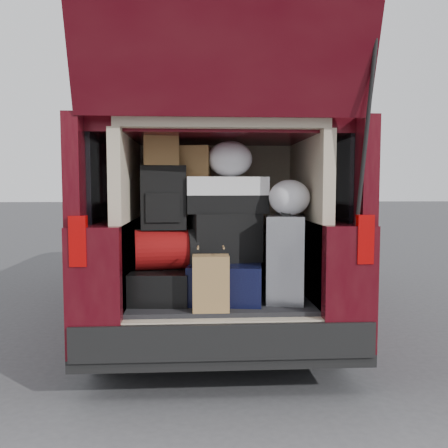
{
  "coord_description": "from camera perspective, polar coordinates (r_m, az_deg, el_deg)",
  "views": [
    {
      "loc": [
        -0.16,
        -3.15,
        1.34
      ],
      "look_at": [
        0.03,
        0.2,
        1.08
      ],
      "focal_mm": 38.0,
      "sensor_mm": 36.0,
      "label": 1
    }
  ],
  "objects": [
    {
      "name": "kraft_bag",
      "position": [
        3.03,
        -1.59,
        -7.12
      ],
      "size": [
        0.23,
        0.15,
        0.36
      ],
      "primitive_type": "cube",
      "rotation": [
        0.0,
        0.0,
        -0.01
      ],
      "color": "#9D7547",
      "rests_on": "load_floor"
    },
    {
      "name": "grocery_sack_lower",
      "position": [
        3.32,
        -7.62,
        8.82
      ],
      "size": [
        0.26,
        0.22,
        0.21
      ],
      "primitive_type": "cube",
      "rotation": [
        0.0,
        0.0,
        0.12
      ],
      "color": "brown",
      "rests_on": "backpack"
    },
    {
      "name": "load_floor",
      "position": [
        3.59,
        -0.58,
        -12.75
      ],
      "size": [
        1.24,
        1.05,
        0.55
      ],
      "primitive_type": "cube",
      "color": "black",
      "rests_on": "ground"
    },
    {
      "name": "black_hardshell",
      "position": [
        3.38,
        -7.4,
        -7.16
      ],
      "size": [
        0.43,
        0.57,
        0.22
      ],
      "primitive_type": "cube",
      "rotation": [
        0.0,
        0.0,
        -0.07
      ],
      "color": "black",
      "rests_on": "load_floor"
    },
    {
      "name": "plastic_bag_right",
      "position": [
        3.26,
        7.87,
        3.16
      ],
      "size": [
        0.33,
        0.31,
        0.24
      ],
      "primitive_type": "ellipsoid",
      "rotation": [
        0.0,
        0.0,
        0.19
      ],
      "color": "white",
      "rests_on": "silver_roller"
    },
    {
      "name": "minivan",
      "position": [
        5.02,
        -1.46,
        -0.4
      ],
      "size": [
        1.9,
        5.35,
        2.77
      ],
      "color": "black",
      "rests_on": "ground"
    },
    {
      "name": "silver_roller",
      "position": [
        3.32,
        7.41,
        -4.07
      ],
      "size": [
        0.32,
        0.44,
        0.59
      ],
      "primitive_type": "cube",
      "rotation": [
        0.0,
        0.0,
        -0.2
      ],
      "color": "silver",
      "rests_on": "load_floor"
    },
    {
      "name": "grocery_sack_upper",
      "position": [
        3.37,
        -3.6,
        7.49
      ],
      "size": [
        0.24,
        0.2,
        0.22
      ],
      "primitive_type": "cube",
      "rotation": [
        0.0,
        0.0,
        -0.12
      ],
      "color": "brown",
      "rests_on": "twotone_duffel"
    },
    {
      "name": "red_duffel",
      "position": [
        3.31,
        -6.98,
        -3.05
      ],
      "size": [
        0.46,
        0.34,
        0.28
      ],
      "primitive_type": "cube",
      "rotation": [
        0.0,
        0.0,
        0.15
      ],
      "color": "maroon",
      "rests_on": "black_hardshell"
    },
    {
      "name": "ground",
      "position": [
        3.42,
        -0.34,
        -18.52
      ],
      "size": [
        80.0,
        80.0,
        0.0
      ],
      "primitive_type": "plane",
      "color": "#38383B",
      "rests_on": "ground"
    },
    {
      "name": "black_soft_case",
      "position": [
        3.36,
        0.14,
        -1.57
      ],
      "size": [
        0.52,
        0.37,
        0.34
      ],
      "primitive_type": "cube",
      "rotation": [
        0.0,
        0.0,
        0.2
      ],
      "color": "black",
      "rests_on": "navy_hardshell"
    },
    {
      "name": "twotone_duffel",
      "position": [
        3.37,
        0.22,
        3.5
      ],
      "size": [
        0.59,
        0.34,
        0.25
      ],
      "primitive_type": "cube",
      "rotation": [
        0.0,
        0.0,
        0.08
      ],
      "color": "white",
      "rests_on": "black_soft_case"
    },
    {
      "name": "plastic_bag_center",
      "position": [
        3.37,
        0.73,
        7.82
      ],
      "size": [
        0.32,
        0.3,
        0.25
      ],
      "primitive_type": "ellipsoid",
      "rotation": [
        0.0,
        0.0,
        -0.01
      ],
      "color": "white",
      "rests_on": "twotone_duffel"
    },
    {
      "name": "backpack",
      "position": [
        3.31,
        -7.27,
        3.17
      ],
      "size": [
        0.32,
        0.2,
        0.44
      ],
      "primitive_type": "cube",
      "rotation": [
        0.0,
        0.0,
        0.06
      ],
      "color": "black",
      "rests_on": "red_duffel"
    },
    {
      "name": "navy_hardshell",
      "position": [
        3.38,
        0.26,
        -6.71
      ],
      "size": [
        0.57,
        0.66,
        0.26
      ],
      "primitive_type": "cube",
      "rotation": [
        0.0,
        0.0,
        -0.13
      ],
      "color": "black",
      "rests_on": "load_floor"
    }
  ]
}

